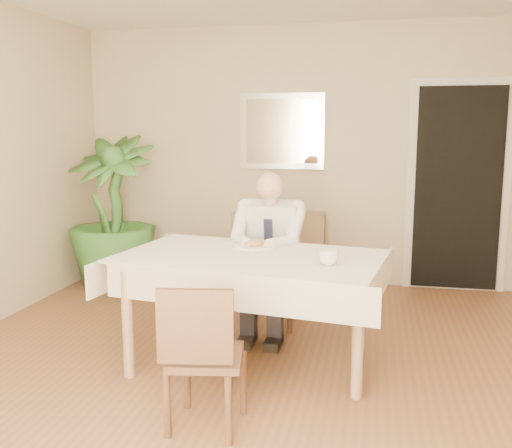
% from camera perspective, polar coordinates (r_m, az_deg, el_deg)
% --- Properties ---
extents(room, '(5.00, 5.02, 2.60)m').
position_cam_1_polar(room, '(3.40, -1.21, 4.87)').
color(room, brown).
rests_on(room, ground).
extents(doorway, '(0.96, 0.07, 2.10)m').
position_cam_1_polar(doorway, '(5.85, 19.51, 3.31)').
color(doorway, beige).
rests_on(doorway, ground).
extents(mirror, '(0.86, 0.04, 0.76)m').
position_cam_1_polar(mirror, '(5.85, 2.60, 9.25)').
color(mirror, silver).
rests_on(mirror, room).
extents(dining_table, '(1.86, 1.27, 0.75)m').
position_cam_1_polar(dining_table, '(3.78, -0.52, -4.37)').
color(dining_table, '#9B7658').
rests_on(dining_table, ground).
extents(chair_far, '(0.43, 0.43, 0.83)m').
position_cam_1_polar(chair_far, '(4.66, 1.78, -4.31)').
color(chair_far, '#45291D').
rests_on(chair_far, ground).
extents(chair_near, '(0.44, 0.44, 0.80)m').
position_cam_1_polar(chair_near, '(3.01, -5.45, -12.54)').
color(chair_near, '#45291D').
rests_on(chair_near, ground).
extents(seated_man, '(0.48, 0.72, 1.24)m').
position_cam_1_polar(seated_man, '(4.34, 1.15, -2.24)').
color(seated_man, white).
rests_on(seated_man, ground).
extents(plate, '(0.26, 0.26, 0.02)m').
position_cam_1_polar(plate, '(4.01, -0.28, -2.22)').
color(plate, white).
rests_on(plate, dining_table).
extents(food, '(0.14, 0.14, 0.06)m').
position_cam_1_polar(food, '(4.00, -0.28, -1.91)').
color(food, olive).
rests_on(food, dining_table).
extents(knife, '(0.01, 0.13, 0.01)m').
position_cam_1_polar(knife, '(3.94, 0.11, -2.18)').
color(knife, silver).
rests_on(knife, dining_table).
extents(fork, '(0.01, 0.13, 0.01)m').
position_cam_1_polar(fork, '(3.95, -1.03, -2.13)').
color(fork, silver).
rests_on(fork, dining_table).
extents(coffee_mug, '(0.14, 0.14, 0.09)m').
position_cam_1_polar(coffee_mug, '(3.51, 7.27, -3.34)').
color(coffee_mug, white).
rests_on(coffee_mug, dining_table).
extents(sideboard, '(0.94, 0.36, 0.74)m').
position_cam_1_polar(sideboard, '(5.83, 2.28, -2.45)').
color(sideboard, '#9B7658').
rests_on(sideboard, ground).
extents(photo_frame_left, '(0.10, 0.02, 0.14)m').
position_cam_1_polar(photo_frame_left, '(5.83, -1.30, 1.93)').
color(photo_frame_left, silver).
rests_on(photo_frame_left, sideboard).
extents(photo_frame_center, '(0.10, 0.02, 0.14)m').
position_cam_1_polar(photo_frame_center, '(5.79, 0.91, 1.87)').
color(photo_frame_center, silver).
rests_on(photo_frame_center, sideboard).
extents(photo_frame_right, '(0.10, 0.02, 0.14)m').
position_cam_1_polar(photo_frame_right, '(5.74, 3.28, 1.80)').
color(photo_frame_right, silver).
rests_on(photo_frame_right, sideboard).
extents(potted_palm, '(0.93, 0.93, 1.51)m').
position_cam_1_polar(potted_palm, '(5.82, -14.16, 1.13)').
color(potted_palm, '#2D5E22').
rests_on(potted_palm, ground).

